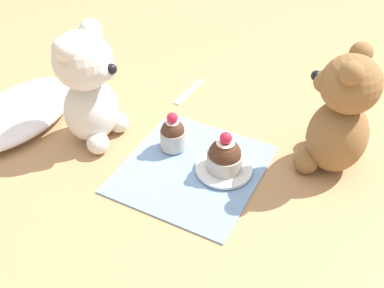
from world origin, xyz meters
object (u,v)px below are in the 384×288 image
object	(u,v)px
teddy_bear_tan	(340,117)
cupcake_near_tan_bear	(225,156)
teddy_bear_cream	(88,88)
saucer_plate	(224,168)
cupcake_near_cream_bear	(173,134)
teaspoon	(189,91)

from	to	relation	value
teddy_bear_tan	cupcake_near_tan_bear	distance (m)	0.19
teddy_bear_cream	saucer_plate	size ratio (longest dim) A/B	2.25
cupcake_near_cream_bear	saucer_plate	distance (m)	0.11
saucer_plate	teaspoon	bearing A→B (deg)	40.94
cupcake_near_cream_bear	teaspoon	xyz separation A→B (m)	(0.17, 0.06, -0.03)
saucer_plate	cupcake_near_tan_bear	bearing A→B (deg)	-90.00
cupcake_near_cream_bear	cupcake_near_tan_bear	distance (m)	0.10
cupcake_near_cream_bear	teaspoon	distance (m)	0.19
teddy_bear_cream	teddy_bear_tan	bearing A→B (deg)	-75.13
teddy_bear_tan	teaspoon	world-z (taller)	teddy_bear_tan
teddy_bear_cream	saucer_plate	bearing A→B (deg)	-87.44
teddy_bear_tan	teddy_bear_cream	bearing A→B (deg)	-72.60
teddy_bear_tan	saucer_plate	world-z (taller)	teddy_bear_tan
teddy_bear_cream	teddy_bear_tan	size ratio (longest dim) A/B	1.00
teddy_bear_tan	saucer_plate	bearing A→B (deg)	-55.63
teaspoon	cupcake_near_tan_bear	bearing A→B (deg)	43.63
teddy_bear_tan	cupcake_near_tan_bear	bearing A→B (deg)	-55.63
teddy_bear_cream	cupcake_near_tan_bear	bearing A→B (deg)	-87.44
teddy_bear_tan	cupcake_near_tan_bear	size ratio (longest dim) A/B	2.94
teaspoon	teddy_bear_cream	bearing A→B (deg)	-18.99
teddy_bear_tan	teaspoon	bearing A→B (deg)	-105.30
teddy_bear_cream	cupcake_near_tan_bear	distance (m)	0.25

